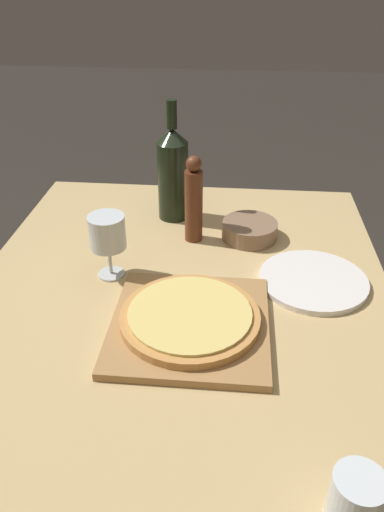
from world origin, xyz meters
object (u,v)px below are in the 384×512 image
at_px(pizza, 190,317).
at_px(small_bowl, 250,230).
at_px(wine_bottle, 173,173).
at_px(wine_glass, 107,234).
at_px(pepper_mill, 194,201).

bearing_deg(pizza, small_bowl, 72.27).
xyz_separation_m(wine_bottle, small_bowl, (0.22, -0.11, -0.11)).
bearing_deg(wine_glass, pizza, -40.68).
distance_m(wine_bottle, wine_glass, 0.33).
height_order(pizza, pepper_mill, pepper_mill).
relative_size(pizza, wine_bottle, 0.86).
bearing_deg(pizza, wine_bottle, 100.80).
bearing_deg(wine_glass, pepper_mill, 46.34).
height_order(wine_bottle, wine_glass, wine_bottle).
distance_m(pizza, pepper_mill, 0.38).
bearing_deg(pepper_mill, small_bowl, 7.83).
relative_size(wine_glass, small_bowl, 1.06).
distance_m(pepper_mill, small_bowl, 0.17).
relative_size(pepper_mill, small_bowl, 1.58).
relative_size(wine_bottle, pepper_mill, 1.44).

